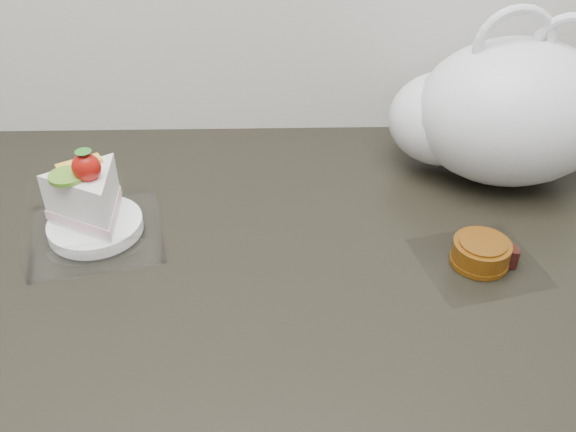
# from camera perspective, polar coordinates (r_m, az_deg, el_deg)

# --- Properties ---
(cake_tray) EXTENTS (0.21, 0.21, 0.14)m
(cake_tray) POSITION_cam_1_polar(r_m,az_deg,el_deg) (0.89, -16.99, 0.32)
(cake_tray) COLOR white
(cake_tray) RESTS_ON counter
(mooncake_wrap) EXTENTS (0.17, 0.17, 0.03)m
(mooncake_wrap) POSITION_cam_1_polar(r_m,az_deg,el_deg) (0.85, 16.82, -3.30)
(mooncake_wrap) COLOR white
(mooncake_wrap) RESTS_ON counter
(plastic_bag) EXTENTS (0.34, 0.25, 0.27)m
(plastic_bag) POSITION_cam_1_polar(r_m,az_deg,el_deg) (1.00, 18.28, 8.74)
(plastic_bag) COLOR white
(plastic_bag) RESTS_ON counter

